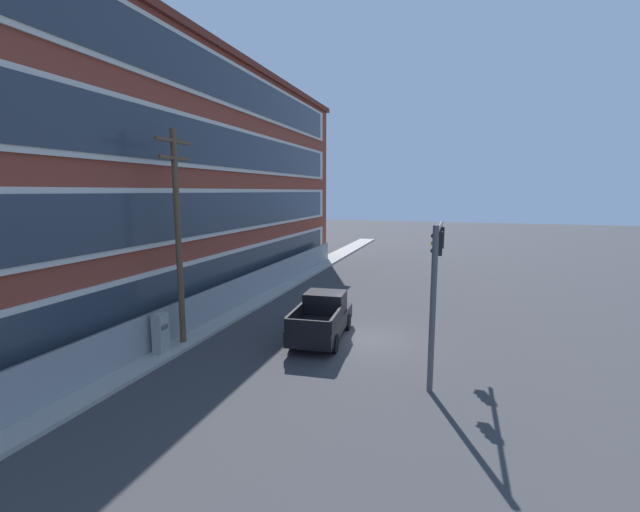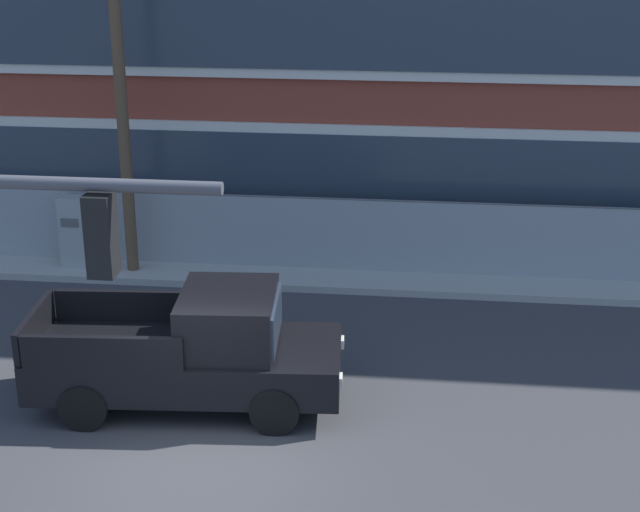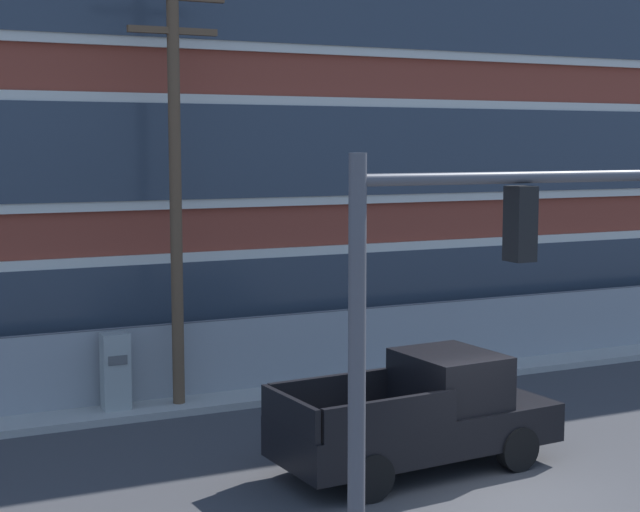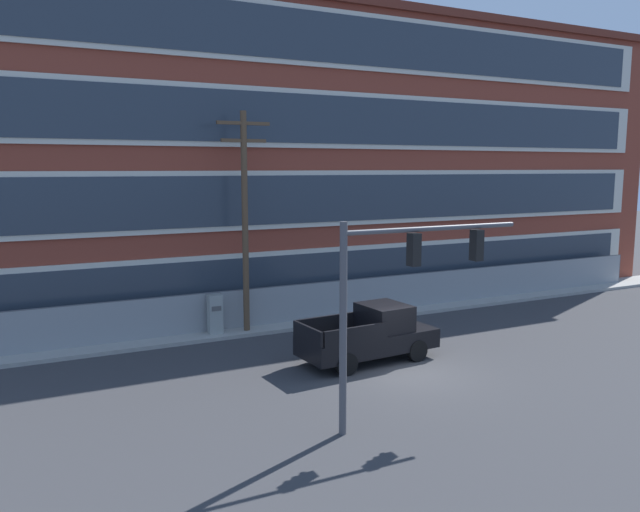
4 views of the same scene
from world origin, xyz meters
The scene contains 8 objects.
ground_plane centered at (0.00, 0.00, 0.00)m, with size 160.00×160.00×0.00m, color #38383A.
sidewalk_building_side centered at (0.00, 7.88, 0.08)m, with size 80.00×2.02×0.16m, color #9E9B93.
brick_mill_building centered at (3.23, 14.61, 7.44)m, with size 40.70×12.03×14.87m.
chain_link_fence centered at (3.03, 8.00, 0.94)m, with size 35.76×0.06×1.84m.
traffic_signal_mast centered at (-2.75, -3.26, 4.06)m, with size 5.79×0.43×5.69m.
pickup_truck_black centered at (-0.48, 1.84, 0.96)m, with size 5.33×2.36×2.05m.
utility_pole_near_corner centered at (-3.25, 7.45, 5.11)m, with size 2.27×0.26×9.34m.
electrical_cabinet centered at (-4.60, 7.56, 0.90)m, with size 0.58×0.46×1.80m.
Camera 3 is at (-9.42, -12.73, 5.78)m, focal length 55.00 mm.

